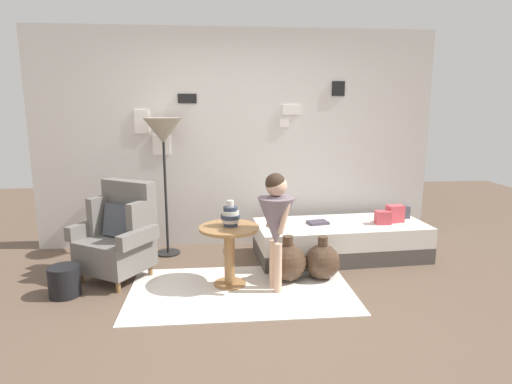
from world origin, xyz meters
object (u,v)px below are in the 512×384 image
at_px(magazine_basket, 64,281).
at_px(floor_lamp, 163,136).
at_px(person_child, 276,217).
at_px(demijohn_far, 322,261).
at_px(side_table, 229,244).
at_px(daybed, 340,240).
at_px(demijohn_near, 287,262).
at_px(vase_striped, 231,216).
at_px(armchair, 119,235).
at_px(book_on_daybed, 318,222).

bearing_deg(magazine_basket, floor_lamp, 52.63).
bearing_deg(person_child, demijohn_far, 25.65).
height_order(side_table, demijohn_far, side_table).
xyz_separation_m(daybed, person_child, (-0.87, -0.85, 0.52)).
height_order(side_table, demijohn_near, side_table).
xyz_separation_m(person_child, demijohn_near, (0.15, 0.23, -0.52)).
distance_m(daybed, vase_striped, 1.52).
bearing_deg(armchair, demijohn_far, -6.68).
bearing_deg(armchair, book_on_daybed, 10.02).
xyz_separation_m(person_child, demijohn_far, (0.50, 0.24, -0.53)).
xyz_separation_m(side_table, magazine_basket, (-1.51, -0.09, -0.28)).
height_order(side_table, book_on_daybed, side_table).
height_order(side_table, vase_striped, vase_striped).
height_order(demijohn_near, magazine_basket, demijohn_near).
bearing_deg(person_child, demijohn_near, 56.51).
height_order(vase_striped, demijohn_far, vase_striped).
relative_size(demijohn_near, demijohn_far, 1.04).
bearing_deg(floor_lamp, magazine_basket, -127.37).
height_order(person_child, demijohn_far, person_child).
xyz_separation_m(side_table, book_on_daybed, (1.02, 0.68, -0.00)).
relative_size(floor_lamp, demijohn_far, 3.58).
height_order(book_on_daybed, demijohn_near, demijohn_near).
height_order(demijohn_near, demijohn_far, demijohn_near).
bearing_deg(magazine_basket, demijohn_far, 3.93).
relative_size(armchair, person_child, 0.87).
bearing_deg(demijohn_near, book_on_daybed, 54.29).
relative_size(side_table, magazine_basket, 2.10).
bearing_deg(vase_striped, demijohn_near, 4.36).
height_order(floor_lamp, demijohn_near, floor_lamp).
bearing_deg(person_child, magazine_basket, 177.77).
bearing_deg(daybed, book_on_daybed, -179.82).
bearing_deg(daybed, vase_striped, -152.43).
distance_m(vase_striped, demijohn_far, 1.04).
distance_m(vase_striped, floor_lamp, 1.37).
relative_size(person_child, magazine_basket, 4.00).
xyz_separation_m(daybed, side_table, (-1.29, -0.68, 0.22)).
distance_m(person_child, magazine_basket, 2.01).
xyz_separation_m(side_table, vase_striped, (0.01, 0.02, 0.27)).
distance_m(armchair, side_table, 1.13).
relative_size(book_on_daybed, demijohn_far, 0.50).
bearing_deg(floor_lamp, person_child, -45.71).
bearing_deg(vase_striped, daybed, 27.57).
distance_m(side_table, book_on_daybed, 1.23).
bearing_deg(vase_striped, magazine_basket, -175.81).
xyz_separation_m(armchair, side_table, (1.09, -0.31, -0.02)).
bearing_deg(magazine_basket, demijohn_near, 4.24).
relative_size(demijohn_near, magazine_basket, 1.64).
distance_m(daybed, demijohn_far, 0.71).
distance_m(armchair, vase_striped, 1.17).
distance_m(book_on_daybed, demijohn_near, 0.80).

